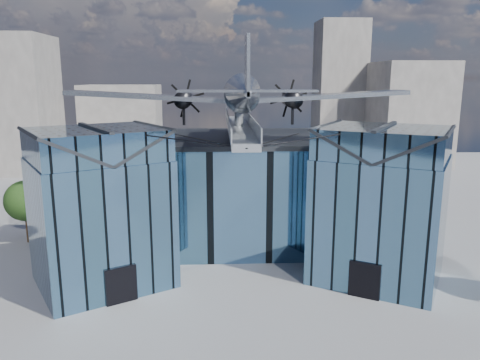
{
  "coord_description": "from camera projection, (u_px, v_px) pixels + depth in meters",
  "views": [
    {
      "loc": [
        -1.63,
        -34.68,
        15.22
      ],
      "look_at": [
        0.0,
        2.0,
        7.2
      ],
      "focal_mm": 35.0,
      "sensor_mm": 36.0,
      "label": 1
    }
  ],
  "objects": [
    {
      "name": "bg_towers",
      "position": [
        236.0,
        108.0,
        84.38
      ],
      "size": [
        77.0,
        24.5,
        26.0
      ],
      "color": "gray",
      "rests_on": "ground"
    },
    {
      "name": "tree_side_e",
      "position": [
        415.0,
        185.0,
        51.28
      ],
      "size": [
        4.55,
        4.55,
        5.49
      ],
      "rotation": [
        0.0,
        0.0,
        0.38
      ],
      "color": "#2E2012",
      "rests_on": "ground"
    },
    {
      "name": "tree_side_w",
      "position": [
        25.0,
        201.0,
        43.56
      ],
      "size": [
        4.65,
        4.65,
        5.94
      ],
      "rotation": [
        0.0,
        0.0,
        -0.26
      ],
      "color": "#2E2012",
      "rests_on": "ground"
    },
    {
      "name": "ground_plane",
      "position": [
        241.0,
        274.0,
        37.17
      ],
      "size": [
        120.0,
        120.0,
        0.0
      ],
      "primitive_type": "plane",
      "color": "gray"
    },
    {
      "name": "museum",
      "position": [
        238.0,
        189.0,
        41.67
      ],
      "size": [
        32.88,
        24.5,
        17.6
      ],
      "color": "teal",
      "rests_on": "ground"
    }
  ]
}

